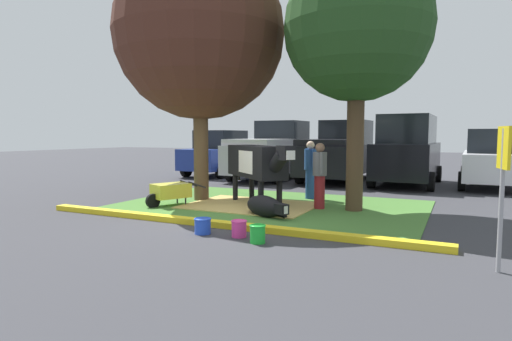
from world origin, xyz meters
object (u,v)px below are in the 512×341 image
(cow_holstein, at_px, (258,162))
(person_visitor_near, at_px, (320,174))
(wheelbarrow, at_px, (170,191))
(bucket_green, at_px, (258,234))
(bucket_blue, at_px, (203,226))
(sedan_blue, at_px, (221,153))
(pickup_truck_maroon, at_px, (274,152))
(calf_lying, at_px, (265,206))
(person_handler, at_px, (310,168))
(hatchback_white, at_px, (493,159))
(pickup_truck_black, at_px, (340,153))
(suv_black, at_px, (407,150))
(shade_tree_left, at_px, (200,35))
(bucket_pink, at_px, (239,228))
(shade_tree_right, at_px, (357,29))
(parking_sign, at_px, (503,170))

(cow_holstein, xyz_separation_m, person_visitor_near, (1.57, 0.24, -0.26))
(wheelbarrow, bearing_deg, bucket_green, -33.20)
(bucket_blue, relative_size, sedan_blue, 0.07)
(pickup_truck_maroon, bearing_deg, calf_lying, -68.00)
(cow_holstein, xyz_separation_m, person_handler, (0.84, 1.71, -0.24))
(pickup_truck_maroon, distance_m, hatchback_white, 8.05)
(person_handler, bearing_deg, pickup_truck_black, 95.68)
(suv_black, bearing_deg, bucket_green, -97.53)
(calf_lying, bearing_deg, shade_tree_left, 151.19)
(calf_lying, relative_size, wheelbarrow, 0.83)
(bucket_pink, distance_m, suv_black, 9.85)
(person_handler, bearing_deg, cow_holstein, -116.09)
(calf_lying, bearing_deg, hatchback_white, 59.13)
(shade_tree_left, distance_m, calf_lying, 5.23)
(shade_tree_right, relative_size, person_handler, 3.65)
(pickup_truck_maroon, relative_size, suv_black, 1.17)
(shade_tree_right, distance_m, hatchback_white, 8.04)
(person_handler, relative_size, hatchback_white, 0.37)
(parking_sign, relative_size, pickup_truck_black, 0.36)
(shade_tree_right, height_order, bucket_pink, shade_tree_right)
(person_handler, xyz_separation_m, sedan_blue, (-5.98, 5.20, 0.10))
(pickup_truck_maroon, bearing_deg, bucket_blue, -74.11)
(cow_holstein, relative_size, suv_black, 0.56)
(shade_tree_left, bearing_deg, parking_sign, -26.88)
(bucket_green, bearing_deg, pickup_truck_maroon, 111.87)
(cow_holstein, bearing_deg, person_visitor_near, 8.57)
(pickup_truck_maroon, bearing_deg, shade_tree_right, -52.47)
(cow_holstein, distance_m, person_visitor_near, 1.61)
(sedan_blue, relative_size, suv_black, 0.96)
(pickup_truck_black, bearing_deg, bucket_pink, -85.39)
(person_visitor_near, xyz_separation_m, parking_sign, (3.59, -3.59, 0.50))
(person_visitor_near, relative_size, bucket_green, 5.25)
(person_visitor_near, bearing_deg, bucket_pink, -97.54)
(calf_lying, relative_size, pickup_truck_black, 0.24)
(calf_lying, distance_m, sedan_blue, 10.11)
(shade_tree_left, relative_size, parking_sign, 3.53)
(hatchback_white, bearing_deg, parking_sign, -92.77)
(person_handler, bearing_deg, suv_black, 66.56)
(person_visitor_near, distance_m, sedan_blue, 9.47)
(wheelbarrow, distance_m, pickup_truck_maroon, 7.61)
(pickup_truck_maroon, bearing_deg, parking_sign, -52.77)
(bucket_green, distance_m, pickup_truck_maroon, 10.75)
(shade_tree_left, xyz_separation_m, suv_black, (4.75, 6.31, -3.26))
(bucket_blue, distance_m, suv_black, 10.09)
(calf_lying, relative_size, person_handler, 0.79)
(bucket_pink, height_order, hatchback_white, hatchback_white)
(suv_black, bearing_deg, bucket_pink, -100.53)
(person_handler, distance_m, wheelbarrow, 3.96)
(pickup_truck_black, bearing_deg, bucket_blue, -89.45)
(shade_tree_left, relative_size, pickup_truck_maroon, 1.26)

